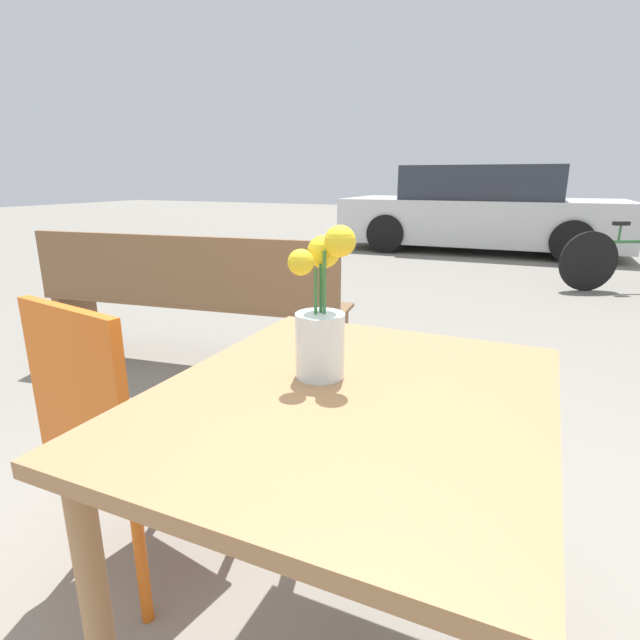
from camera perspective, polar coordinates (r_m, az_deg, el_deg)
The scene contains 6 objects.
table_front at distance 1.06m, azimuth 3.52°, elevation -13.70°, with size 0.77×0.91×0.75m.
flower_vase at distance 1.05m, azimuth 0.13°, elevation -0.53°, with size 0.13×0.13×0.32m.
cafe_chair at distance 1.53m, azimuth -21.96°, elevation -11.25°, with size 0.46×0.46×0.86m.
bench_near at distance 3.08m, azimuth -14.96°, elevation 2.54°, with size 1.96×0.62×0.85m.
bicycle at distance 6.23m, azimuth 31.97°, elevation 5.89°, with size 1.38×0.77×0.73m.
parked_car at distance 8.76m, azimuth 17.90°, elevation 11.79°, with size 4.38×2.06×1.34m.
Camera 1 is at (0.33, -0.86, 1.16)m, focal length 28.00 mm.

